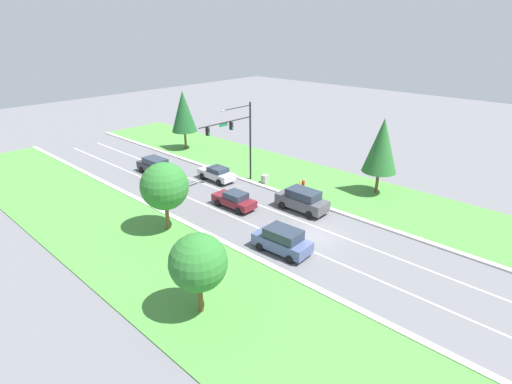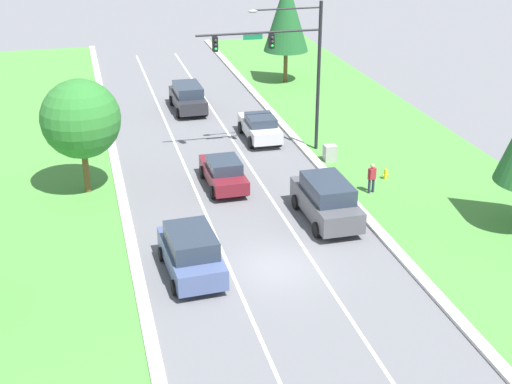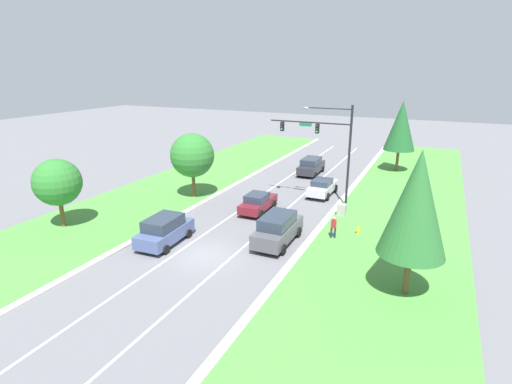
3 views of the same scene
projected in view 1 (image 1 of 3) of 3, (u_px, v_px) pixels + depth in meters
The scene contains 20 objects.
ground_plane at pixel (311, 237), 33.37m from camera, with size 160.00×160.00×0.00m, color slate.
curb_strip_right at pixel (347, 215), 37.16m from camera, with size 0.50×90.00×0.15m.
curb_strip_left at pixel (267, 264), 29.52m from camera, with size 0.50×90.00×0.15m.
grass_verge_right at pixel (374, 198), 40.73m from camera, with size 10.00×90.00×0.08m.
grass_verge_left at pixel (214, 297), 25.98m from camera, with size 10.00×90.00×0.08m.
lane_stripe_inner_left at pixel (298, 245), 32.15m from camera, with size 0.14×81.00×0.01m.
lane_stripe_inner_right at pixel (324, 230), 34.59m from camera, with size 0.14×81.00×0.01m.
traffic_signal_mast at pixel (238, 133), 42.26m from camera, with size 7.25×0.41×8.84m.
silver_sedan at pixel (217, 173), 45.20m from camera, with size 2.07×4.67×1.63m.
burgundy_sedan at pixel (234, 200), 38.50m from camera, with size 2.01×4.59×1.63m.
slate_blue_suv at pixel (282, 240), 30.91m from camera, with size 2.40×4.70×1.98m.
graphite_suv at pixel (302, 200), 37.78m from camera, with size 2.25×5.10×2.12m.
charcoal_suv at pixel (155, 165), 47.32m from camera, with size 2.19×4.99×1.91m.
utility_cabinet at pixel (265, 179), 44.42m from camera, with size 0.70×0.60×1.01m.
pedestrian at pixel (303, 186), 41.58m from camera, with size 0.43×0.32×1.69m.
fire_hydrant at pixel (300, 183), 43.74m from camera, with size 0.34×0.20×0.70m.
conifer_near_right_tree at pixel (183, 111), 54.94m from camera, with size 3.50×3.50×8.20m.
oak_near_left_tree at pixel (198, 263), 23.33m from camera, with size 3.52×3.52×5.35m.
conifer_far_right_tree at pixel (382, 145), 40.11m from camera, with size 3.48×3.48×8.00m.
oak_far_left_tree at pixel (165, 186), 33.08m from camera, with size 4.03×4.03×6.07m.
Camera 1 is at (-24.65, -16.49, 16.44)m, focal length 28.00 mm.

